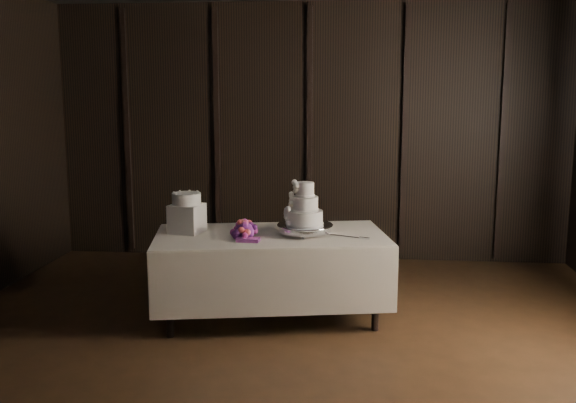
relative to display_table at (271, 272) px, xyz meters
The scene contains 8 objects.
room 1.74m from the display_table, 82.10° to the right, with size 6.08×7.08×3.08m.
display_table is the anchor object (origin of this frame).
cake_stand 0.49m from the display_table, ahead, with size 0.48×0.48×0.09m, color silver.
wedding_cake 0.64m from the display_table, ahead, with size 0.35×0.31×0.37m.
bouquet 0.49m from the display_table, 138.97° to the right, with size 0.30×0.40×0.19m, color #F04F4F, non-canonical shape.
box_pedestal 0.87m from the display_table, behind, with size 0.26×0.26×0.25m, color white.
small_cake 0.98m from the display_table, behind, with size 0.25×0.25×0.10m, color white.
cake_knife 0.73m from the display_table, ahead, with size 0.37×0.02×0.01m, color silver.
Camera 1 is at (0.51, -4.04, 1.98)m, focal length 40.00 mm.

